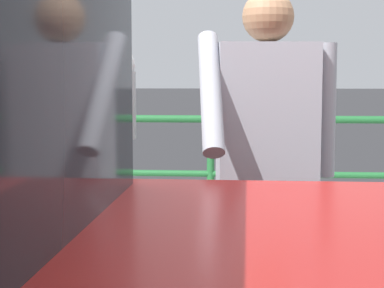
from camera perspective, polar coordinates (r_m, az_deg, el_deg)
name	(u,v)px	position (r m, az deg, el deg)	size (l,w,h in m)	color
parking_meter	(116,132)	(2.96, -6.70, 1.07)	(0.18, 0.19, 1.48)	slate
pedestrian_at_meter	(267,155)	(2.93, 6.63, -0.99)	(0.63, 0.56, 1.72)	#1E233F
background_railing	(211,151)	(5.25, 1.65, -0.63)	(24.06, 0.06, 1.03)	#1E602D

